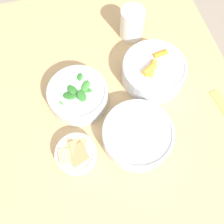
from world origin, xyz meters
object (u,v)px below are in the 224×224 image
(bowl_beans_hotdog, at_px, (138,135))
(bowl_cookies, at_px, (76,153))
(bowl_carrots, at_px, (153,71))
(bowl_greens, at_px, (78,95))
(cup, at_px, (132,24))

(bowl_beans_hotdog, relative_size, bowl_cookies, 1.70)
(bowl_beans_hotdog, distance_m, bowl_cookies, 0.18)
(bowl_cookies, bearing_deg, bowl_carrots, 123.66)
(bowl_greens, distance_m, bowl_beans_hotdog, 0.21)
(bowl_cookies, distance_m, cup, 0.46)
(bowl_greens, xyz_separation_m, bowl_cookies, (0.17, -0.04, -0.01))
(bowl_beans_hotdog, xyz_separation_m, cup, (-0.37, 0.09, 0.02))
(bowl_cookies, bearing_deg, bowl_greens, 165.64)
(bowl_beans_hotdog, height_order, cup, cup)
(bowl_carrots, bearing_deg, cup, -175.10)
(bowl_beans_hotdog, relative_size, cup, 1.86)
(bowl_beans_hotdog, bearing_deg, bowl_cookies, -88.43)
(bowl_greens, distance_m, bowl_cookies, 0.17)
(bowl_cookies, bearing_deg, bowl_beans_hotdog, 91.57)
(bowl_greens, height_order, bowl_beans_hotdog, bowl_greens)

